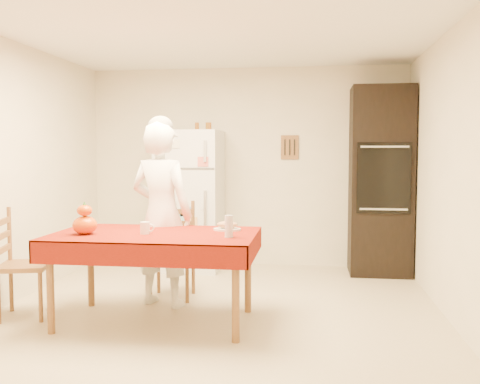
% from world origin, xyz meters
% --- Properties ---
extents(floor, '(4.50, 4.50, 0.00)m').
position_xyz_m(floor, '(0.00, 0.00, 0.00)').
color(floor, '#C3B58D').
rests_on(floor, ground).
extents(room_shell, '(4.02, 4.52, 2.51)m').
position_xyz_m(room_shell, '(0.00, 0.00, 1.62)').
color(room_shell, beige).
rests_on(room_shell, ground).
extents(refrigerator, '(0.75, 0.74, 1.70)m').
position_xyz_m(refrigerator, '(-0.65, 1.88, 0.85)').
color(refrigerator, white).
rests_on(refrigerator, floor).
extents(oven_cabinet, '(0.70, 0.62, 2.20)m').
position_xyz_m(oven_cabinet, '(1.63, 1.93, 1.10)').
color(oven_cabinet, black).
rests_on(oven_cabinet, floor).
extents(dining_table, '(1.70, 1.00, 0.76)m').
position_xyz_m(dining_table, '(-0.47, -0.21, 0.69)').
color(dining_table, brown).
rests_on(dining_table, floor).
extents(chair_far, '(0.44, 0.42, 0.95)m').
position_xyz_m(chair_far, '(-0.53, 0.61, 0.51)').
color(chair_far, brown).
rests_on(chair_far, floor).
extents(chair_left, '(0.49, 0.51, 0.95)m').
position_xyz_m(chair_left, '(-1.71, -0.23, 0.51)').
color(chair_left, brown).
rests_on(chair_left, floor).
extents(seated_woman, '(0.71, 0.57, 1.71)m').
position_xyz_m(seated_woman, '(-0.56, 0.29, 0.86)').
color(seated_woman, white).
rests_on(seated_woman, floor).
extents(coffee_mug, '(0.08, 0.08, 0.10)m').
position_xyz_m(coffee_mug, '(-0.54, -0.27, 0.81)').
color(coffee_mug, white).
rests_on(coffee_mug, dining_table).
extents(pumpkin_lower, '(0.20, 0.20, 0.15)m').
position_xyz_m(pumpkin_lower, '(-1.02, -0.35, 0.84)').
color(pumpkin_lower, '#E43805').
rests_on(pumpkin_lower, dining_table).
extents(pumpkin_upper, '(0.12, 0.12, 0.09)m').
position_xyz_m(pumpkin_upper, '(-1.02, -0.35, 0.96)').
color(pumpkin_upper, '#C64E04').
rests_on(pumpkin_upper, pumpkin_lower).
extents(wine_glass, '(0.07, 0.07, 0.18)m').
position_xyz_m(wine_glass, '(0.18, -0.35, 0.85)').
color(wine_glass, silver).
rests_on(wine_glass, dining_table).
extents(bread_plate, '(0.24, 0.24, 0.02)m').
position_xyz_m(bread_plate, '(0.11, 0.02, 0.77)').
color(bread_plate, silver).
rests_on(bread_plate, dining_table).
extents(bread_loaf, '(0.18, 0.10, 0.06)m').
position_xyz_m(bread_loaf, '(0.11, 0.02, 0.81)').
color(bread_loaf, tan).
rests_on(bread_loaf, bread_plate).
extents(spice_jar_left, '(0.05, 0.05, 0.10)m').
position_xyz_m(spice_jar_left, '(-0.57, 1.93, 1.75)').
color(spice_jar_left, brown).
rests_on(spice_jar_left, refrigerator).
extents(spice_jar_mid, '(0.05, 0.05, 0.10)m').
position_xyz_m(spice_jar_mid, '(-0.44, 1.93, 1.75)').
color(spice_jar_mid, brown).
rests_on(spice_jar_mid, refrigerator).
extents(spice_jar_right, '(0.05, 0.05, 0.10)m').
position_xyz_m(spice_jar_right, '(-0.42, 1.93, 1.75)').
color(spice_jar_right, brown).
rests_on(spice_jar_right, refrigerator).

